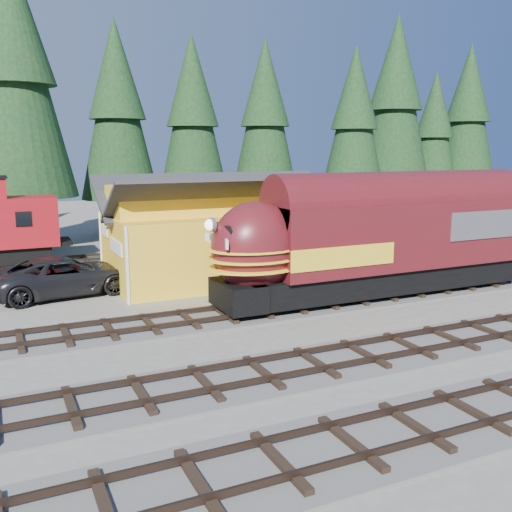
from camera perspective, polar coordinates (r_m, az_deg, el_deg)
name	(u,v)px	position (r m, az deg, el deg)	size (l,w,h in m)	color
ground	(345,337)	(20.66, 8.89, -7.98)	(120.00, 120.00, 0.00)	#6B665B
track_siding	(470,284)	(29.88, 20.63, -2.60)	(68.00, 3.20, 0.33)	#4C4947
track_spur	(16,266)	(34.79, -22.89, -0.96)	(32.00, 3.20, 0.33)	#4C4947
depot	(231,221)	(29.10, -2.56, 3.55)	(12.80, 7.00, 5.30)	yellow
conifer_backdrop	(189,101)	(43.78, -6.74, 15.13)	(81.04, 21.27, 17.37)	black
locomotive	(369,244)	(25.41, 11.21, 1.21)	(15.53, 3.09, 4.22)	black
pickup_truck_a	(65,276)	(27.27, -18.54, -1.92)	(2.93, 6.35, 1.76)	black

